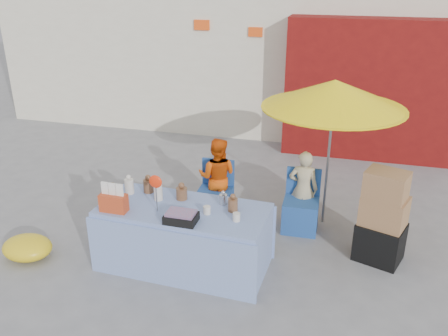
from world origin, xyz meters
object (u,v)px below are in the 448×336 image
(umbrella, at_px, (334,95))
(vendor_beige, at_px, (303,189))
(chair_right, at_px, (301,213))
(vendor_orange, at_px, (217,177))
(chair_left, at_px, (215,202))
(market_table, at_px, (184,236))
(box_stack, at_px, (382,220))

(umbrella, bearing_deg, vendor_beige, -153.43)
(chair_right, height_order, umbrella, umbrella)
(vendor_orange, bearing_deg, chair_right, 172.38)
(chair_right, bearing_deg, umbrella, 41.93)
(chair_left, xyz_separation_m, vendor_orange, (0.00, 0.13, 0.34))
(chair_left, relative_size, chair_right, 1.00)
(market_table, height_order, chair_right, market_table)
(market_table, xyz_separation_m, box_stack, (2.33, 0.75, 0.15))
(chair_left, bearing_deg, chair_right, -1.49)
(chair_left, xyz_separation_m, umbrella, (1.55, 0.28, 1.64))
(market_table, relative_size, chair_left, 2.47)
(vendor_orange, relative_size, box_stack, 0.98)
(vendor_beige, bearing_deg, box_stack, 147.22)
(vendor_orange, bearing_deg, chair_left, 88.34)
(chair_left, distance_m, box_stack, 2.37)
(chair_right, height_order, vendor_beige, vendor_beige)
(market_table, distance_m, chair_right, 1.80)
(chair_left, bearing_deg, vendor_orange, 88.34)
(market_table, height_order, vendor_orange, market_table)
(umbrella, xyz_separation_m, box_stack, (0.74, -0.78, -1.33))
(vendor_orange, bearing_deg, vendor_beige, 178.51)
(vendor_orange, relative_size, umbrella, 0.57)
(market_table, distance_m, chair_left, 1.26)
(market_table, height_order, box_stack, market_table)
(chair_right, bearing_deg, box_stack, -27.08)
(chair_right, distance_m, vendor_beige, 0.33)
(chair_left, bearing_deg, market_table, -92.96)
(chair_right, xyz_separation_m, umbrella, (0.30, 0.28, 1.64))
(vendor_orange, distance_m, umbrella, 2.03)
(chair_left, relative_size, vendor_orange, 0.71)
(chair_left, height_order, vendor_orange, vendor_orange)
(chair_left, xyz_separation_m, vendor_beige, (1.25, 0.13, 0.31))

